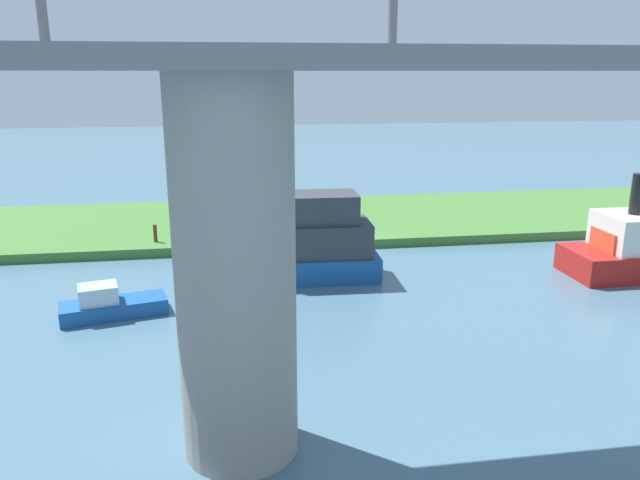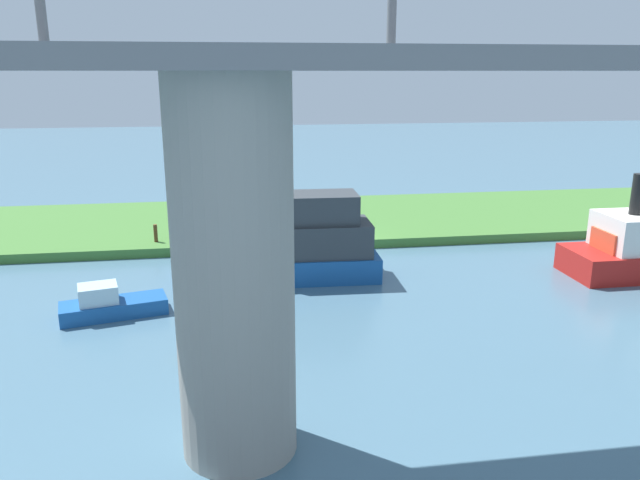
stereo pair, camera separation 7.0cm
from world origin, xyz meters
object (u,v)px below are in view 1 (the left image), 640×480
(bridge_pylon, at_px, (235,275))
(mooring_post, at_px, (155,233))
(marker_buoy, at_px, (189,353))
(person_on_bank, at_px, (285,220))
(skiff_small, at_px, (292,245))
(pontoon_yellow, at_px, (110,305))

(bridge_pylon, xyz_separation_m, mooring_post, (3.97, -18.56, -3.67))
(bridge_pylon, height_order, marker_buoy, bridge_pylon)
(mooring_post, distance_m, marker_buoy, 13.60)
(bridge_pylon, bearing_deg, person_on_bank, -98.90)
(mooring_post, bearing_deg, marker_buoy, 100.19)
(bridge_pylon, relative_size, marker_buoy, 18.58)
(bridge_pylon, height_order, person_on_bank, bridge_pylon)
(skiff_small, bearing_deg, bridge_pylon, 78.08)
(mooring_post, bearing_deg, person_on_bank, -172.23)
(mooring_post, bearing_deg, bridge_pylon, 102.07)
(bridge_pylon, xyz_separation_m, skiff_small, (-2.75, -13.02, -3.03))
(mooring_post, height_order, pontoon_yellow, mooring_post)
(skiff_small, distance_m, marker_buoy, 9.04)
(mooring_post, distance_m, pontoon_yellow, 9.10)
(bridge_pylon, distance_m, person_on_bank, 20.06)
(person_on_bank, relative_size, mooring_post, 1.48)
(person_on_bank, xyz_separation_m, skiff_small, (0.31, 6.50, 0.41))
(pontoon_yellow, bearing_deg, person_on_bank, -128.14)
(person_on_bank, distance_m, pontoon_yellow, 12.75)
(person_on_bank, distance_m, skiff_small, 6.52)
(person_on_bank, relative_size, pontoon_yellow, 0.33)
(bridge_pylon, height_order, skiff_small, bridge_pylon)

